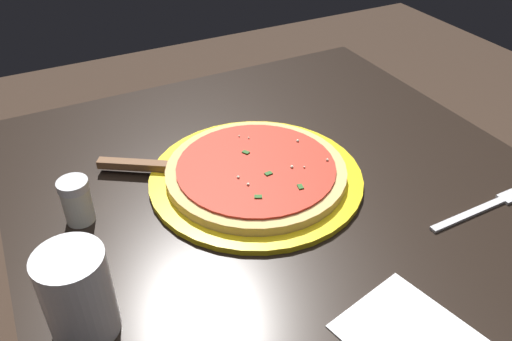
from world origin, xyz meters
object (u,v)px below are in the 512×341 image
object	(u,v)px
parmesan_shaker	(77,201)
serving_plate	(256,178)
cup_tall_drink	(78,295)
fork	(482,209)
pizza_server	(158,167)
napkin_folded_right	(413,339)
pizza	(256,171)

from	to	relation	value
parmesan_shaker	serving_plate	bearing A→B (deg)	83.61
cup_tall_drink	fork	xyz separation A→B (m)	(0.06, 0.60, -0.06)
pizza_server	napkin_folded_right	distance (m)	0.49
napkin_folded_right	pizza	bearing A→B (deg)	-176.47
napkin_folded_right	parmesan_shaker	bearing A→B (deg)	-142.41
serving_plate	pizza	bearing A→B (deg)	38.98
fork	pizza_server	bearing A→B (deg)	-127.36
pizza	cup_tall_drink	world-z (taller)	cup_tall_drink
pizza	pizza_server	distance (m)	0.17
cup_tall_drink	napkin_folded_right	xyz separation A→B (m)	(0.19, 0.34, -0.06)
fork	serving_plate	bearing A→B (deg)	-129.49
fork	parmesan_shaker	world-z (taller)	parmesan_shaker
pizza	napkin_folded_right	distance (m)	0.37
serving_plate	fork	size ratio (longest dim) A/B	1.94
napkin_folded_right	parmesan_shaker	xyz separation A→B (m)	(-0.40, -0.31, 0.04)
pizza	napkin_folded_right	size ratio (longest dim) A/B	1.91
pizza	fork	xyz separation A→B (m)	(0.23, 0.28, -0.02)
pizza	cup_tall_drink	distance (m)	0.37
fork	parmesan_shaker	distance (m)	0.63
serving_plate	napkin_folded_right	size ratio (longest dim) A/B	2.27
serving_plate	pizza	distance (m)	0.01
cup_tall_drink	fork	size ratio (longest dim) A/B	0.66
pizza_server	pizza	bearing A→B (deg)	57.26
cup_tall_drink	serving_plate	bearing A→B (deg)	118.56
pizza_server	cup_tall_drink	size ratio (longest dim) A/B	1.71
napkin_folded_right	pizza_server	bearing A→B (deg)	-160.31
serving_plate	cup_tall_drink	distance (m)	0.37
napkin_folded_right	parmesan_shaker	world-z (taller)	parmesan_shaker
serving_plate	fork	xyz separation A→B (m)	(0.23, 0.28, -0.00)
serving_plate	parmesan_shaker	distance (m)	0.29
pizza	cup_tall_drink	bearing A→B (deg)	-61.44
serving_plate	napkin_folded_right	distance (m)	0.37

